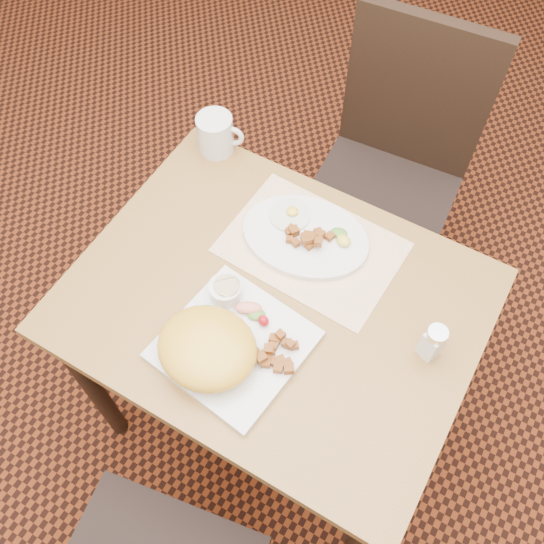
{
  "coord_description": "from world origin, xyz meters",
  "views": [
    {
      "loc": [
        0.32,
        -0.57,
        1.94
      ],
      "look_at": [
        -0.02,
        0.02,
        0.82
      ],
      "focal_mm": 40.0,
      "sensor_mm": 36.0,
      "label": 1
    }
  ],
  "objects": [
    {
      "name": "ramekin",
      "position": [
        -0.09,
        -0.05,
        0.79
      ],
      "size": [
        0.07,
        0.07,
        0.04
      ],
      "color": "silver",
      "rests_on": "plate_square"
    },
    {
      "name": "garnish_ov",
      "position": [
        0.06,
        0.21,
        0.78
      ],
      "size": [
        0.06,
        0.06,
        0.02
      ],
      "color": "#387223",
      "rests_on": "plate_oval"
    },
    {
      "name": "garnish_sq",
      "position": [
        -0.01,
        -0.06,
        0.78
      ],
      "size": [
        0.1,
        0.05,
        0.03
      ],
      "color": "#387223",
      "rests_on": "plate_square"
    },
    {
      "name": "hollandaise_mound",
      "position": [
        -0.05,
        -0.19,
        0.8
      ],
      "size": [
        0.21,
        0.19,
        0.08
      ],
      "color": "yellow",
      "rests_on": "plate_square"
    },
    {
      "name": "home_fries_sq",
      "position": [
        0.07,
        -0.13,
        0.78
      ],
      "size": [
        0.12,
        0.09,
        0.03
      ],
      "color": "#914D17",
      "rests_on": "plate_square"
    },
    {
      "name": "table",
      "position": [
        0.0,
        0.0,
        0.64
      ],
      "size": [
        0.9,
        0.7,
        0.75
      ],
      "color": "olive",
      "rests_on": "ground"
    },
    {
      "name": "chair_far",
      "position": [
        0.02,
        0.69,
        0.54
      ],
      "size": [
        0.45,
        0.46,
        0.97
      ],
      "rotation": [
        0.0,
        0.0,
        3.22
      ],
      "color": "black",
      "rests_on": "ground"
    },
    {
      "name": "ground",
      "position": [
        0.0,
        0.0,
        0.0
      ],
      "size": [
        8.0,
        8.0,
        0.0
      ],
      "primitive_type": "plane",
      "color": "black",
      "rests_on": "ground"
    },
    {
      "name": "salt_shaker",
      "position": [
        0.35,
        0.05,
        0.8
      ],
      "size": [
        0.05,
        0.05,
        0.1
      ],
      "color": "white",
      "rests_on": "table"
    },
    {
      "name": "plate_square",
      "position": [
        -0.02,
        -0.14,
        0.76
      ],
      "size": [
        0.31,
        0.31,
        0.02
      ],
      "primitive_type": "cube",
      "rotation": [
        0.0,
        0.0,
        -0.13
      ],
      "color": "silver",
      "rests_on": "table"
    },
    {
      "name": "fried_egg",
      "position": [
        -0.08,
        0.21,
        0.77
      ],
      "size": [
        0.1,
        0.1,
        0.02
      ],
      "color": "white",
      "rests_on": "plate_oval"
    },
    {
      "name": "placemat",
      "position": [
        0.01,
        0.16,
        0.75
      ],
      "size": [
        0.41,
        0.3,
        0.0
      ],
      "primitive_type": "cube",
      "rotation": [
        0.0,
        0.0,
        -0.05
      ],
      "color": "white",
      "rests_on": "table"
    },
    {
      "name": "home_fries_ov",
      "position": [
        -0.01,
        0.17,
        0.78
      ],
      "size": [
        0.11,
        0.08,
        0.03
      ],
      "color": "#914D17",
      "rests_on": "plate_oval"
    },
    {
      "name": "coffee_mug",
      "position": [
        -0.35,
        0.32,
        0.8
      ],
      "size": [
        0.12,
        0.09,
        0.1
      ],
      "color": "silver",
      "rests_on": "table"
    },
    {
      "name": "plate_oval",
      "position": [
        -0.02,
        0.18,
        0.76
      ],
      "size": [
        0.33,
        0.27,
        0.02
      ],
      "primitive_type": null,
      "rotation": [
        0.0,
        0.0,
        0.14
      ],
      "color": "silver",
      "rests_on": "placemat"
    }
  ]
}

